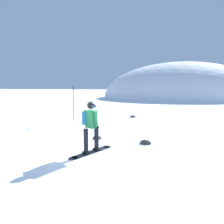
% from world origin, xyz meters
% --- Properties ---
extents(ground_plane, '(300.00, 300.00, 0.00)m').
position_xyz_m(ground_plane, '(0.00, 0.00, 0.00)').
color(ground_plane, white).
extents(ridge_peak_main, '(30.16, 27.14, 13.85)m').
position_xyz_m(ridge_peak_main, '(4.39, 36.32, 0.00)').
color(ridge_peak_main, white).
rests_on(ridge_peak_main, ground).
extents(snowboarder_main, '(0.93, 1.70, 1.71)m').
position_xyz_m(snowboarder_main, '(0.23, -0.13, 0.92)').
color(snowboarder_main, black).
rests_on(snowboarder_main, ground).
extents(piste_marker_near, '(0.20, 0.20, 2.26)m').
position_xyz_m(piste_marker_near, '(-3.19, 5.37, 1.28)').
color(piste_marker_near, black).
rests_on(piste_marker_near, ground).
extents(rock_dark, '(0.45, 0.38, 0.32)m').
position_xyz_m(rock_dark, '(1.87, 1.41, 0.00)').
color(rock_dark, '#383333').
rests_on(rock_dark, ground).
extents(rock_mid, '(0.39, 0.33, 0.27)m').
position_xyz_m(rock_mid, '(-0.19, 1.58, 0.00)').
color(rock_mid, '#383333').
rests_on(rock_mid, ground).
extents(rock_small, '(0.41, 0.35, 0.29)m').
position_xyz_m(rock_small, '(0.18, 8.00, 0.00)').
color(rock_small, '#4C4742').
rests_on(rock_small, ground).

